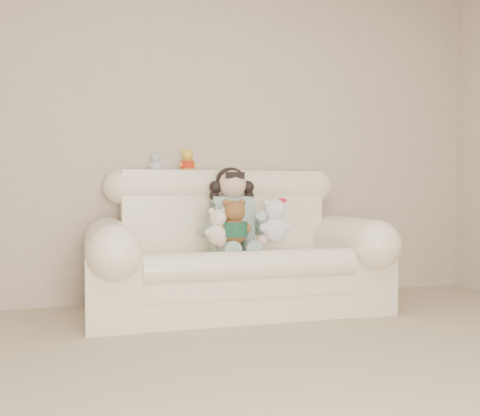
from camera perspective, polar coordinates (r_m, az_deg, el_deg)
name	(u,v)px	position (r m, az deg, el deg)	size (l,w,h in m)	color
wall_back	(217,137)	(4.46, -2.39, 7.34)	(4.50, 4.50, 0.00)	beige
sofa	(236,240)	(3.97, -0.40, -3.34)	(2.10, 0.95, 1.03)	#FFEECD
seated_child	(232,209)	(4.03, -0.81, -0.09)	(0.38, 0.47, 0.64)	#35755E
brown_teddy	(234,218)	(3.81, -0.62, -1.00)	(0.24, 0.18, 0.37)	brown
white_cat	(274,216)	(3.94, 3.56, -0.82)	(0.24, 0.19, 0.38)	white
cream_teddy	(218,223)	(3.78, -2.31, -1.56)	(0.19, 0.15, 0.30)	silver
yellow_mini_bear	(187,159)	(4.26, -5.44, 5.08)	(0.13, 0.10, 0.21)	gold
grey_mini_plush	(156,161)	(4.22, -8.67, 4.86)	(0.11, 0.09, 0.17)	silver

